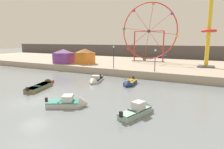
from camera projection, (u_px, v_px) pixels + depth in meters
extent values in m
plane|color=slate|center=(34.00, 101.00, 19.61)|extent=(240.00, 240.00, 0.00)
cube|color=tan|center=(137.00, 65.00, 44.06)|extent=(110.00, 24.01, 1.18)
cube|color=#564C47|center=(164.00, 52.00, 65.55)|extent=(140.00, 3.00, 4.40)
cube|color=navy|center=(130.00, 83.00, 27.11)|extent=(1.54, 3.01, 0.53)
cube|color=gold|center=(130.00, 81.00, 27.07)|extent=(1.56, 2.99, 0.08)
cone|color=navy|center=(127.00, 85.00, 25.44)|extent=(1.22, 0.93, 1.13)
cube|color=black|center=(133.00, 78.00, 28.47)|extent=(0.26, 0.23, 0.44)
cube|color=gold|center=(131.00, 80.00, 27.39)|extent=(1.02, 0.29, 0.06)
cube|color=silver|center=(64.00, 104.00, 18.10)|extent=(3.32, 2.73, 0.51)
cube|color=#237566|center=(64.00, 101.00, 18.06)|extent=(3.30, 2.74, 0.08)
cone|color=silver|center=(84.00, 104.00, 18.12)|extent=(1.40, 1.62, 1.40)
cube|color=black|center=(46.00, 100.00, 18.02)|extent=(0.29, 0.31, 0.44)
cube|color=silver|center=(68.00, 98.00, 18.01)|extent=(1.35, 1.47, 0.54)
cube|color=#237566|center=(60.00, 101.00, 18.05)|extent=(0.75, 1.17, 0.06)
cube|color=#93BCAD|center=(135.00, 113.00, 15.77)|extent=(1.85, 3.44, 0.52)
cube|color=black|center=(135.00, 110.00, 15.73)|extent=(1.87, 3.41, 0.08)
cone|color=#93BCAD|center=(149.00, 107.00, 17.24)|extent=(1.17, 1.13, 0.96)
cube|color=black|center=(121.00, 114.00, 14.47)|extent=(0.28, 0.26, 0.44)
cube|color=silver|center=(138.00, 105.00, 15.96)|extent=(1.04, 1.17, 0.60)
cube|color=black|center=(132.00, 111.00, 15.43)|extent=(0.87, 0.38, 0.06)
cube|color=silver|center=(97.00, 80.00, 29.34)|extent=(2.26, 3.80, 0.40)
cube|color=navy|center=(97.00, 79.00, 29.32)|extent=(2.27, 3.77, 0.08)
cone|color=silver|center=(92.00, 83.00, 27.16)|extent=(1.46, 1.29, 1.23)
cube|color=black|center=(100.00, 76.00, 31.11)|extent=(0.29, 0.26, 0.44)
cube|color=silver|center=(96.00, 77.00, 28.83)|extent=(1.30, 1.33, 0.55)
cube|color=navy|center=(97.00, 78.00, 29.74)|extent=(1.10, 0.47, 0.06)
cube|color=olive|center=(39.00, 87.00, 24.41)|extent=(2.61, 4.74, 0.51)
cube|color=#237566|center=(39.00, 86.00, 24.37)|extent=(2.61, 4.71, 0.08)
cone|color=olive|center=(51.00, 82.00, 27.21)|extent=(1.54, 1.57, 1.22)
cube|color=black|center=(27.00, 89.00, 22.04)|extent=(0.29, 0.26, 0.44)
cube|color=#237566|center=(36.00, 86.00, 23.80)|extent=(1.09, 0.48, 0.06)
torus|color=red|center=(149.00, 31.00, 44.94)|extent=(12.94, 0.24, 12.94)
cylinder|color=#38383D|center=(149.00, 31.00, 44.94)|extent=(0.70, 0.50, 0.70)
cylinder|color=red|center=(138.00, 40.00, 46.45)|extent=(5.11, 0.08, 3.89)
cube|color=red|center=(128.00, 49.00, 48.01)|extent=(0.56, 0.48, 0.44)
cylinder|color=red|center=(147.00, 45.00, 45.68)|extent=(0.95, 0.08, 6.30)
cube|color=#33934C|center=(144.00, 59.00, 46.48)|extent=(0.56, 0.48, 0.44)
cylinder|color=red|center=(157.00, 42.00, 44.48)|extent=(3.89, 0.08, 5.11)
cube|color=#3356B7|center=(165.00, 55.00, 44.06)|extent=(0.56, 0.48, 0.44)
cylinder|color=red|center=(162.00, 33.00, 43.54)|extent=(6.30, 0.08, 0.95)
cube|color=yellow|center=(177.00, 36.00, 42.19)|extent=(0.56, 0.48, 0.44)
cylinder|color=red|center=(160.00, 22.00, 43.42)|extent=(5.11, 0.08, 3.89)
cube|color=purple|center=(172.00, 14.00, 41.95)|extent=(0.56, 0.48, 0.44)
cylinder|color=red|center=(151.00, 17.00, 44.19)|extent=(0.95, 0.08, 6.30)
cube|color=orange|center=(154.00, 3.00, 43.49)|extent=(0.56, 0.48, 0.44)
cylinder|color=red|center=(141.00, 20.00, 45.40)|extent=(3.89, 0.08, 5.11)
cube|color=red|center=(134.00, 11.00, 45.90)|extent=(0.56, 0.48, 0.44)
cylinder|color=red|center=(136.00, 30.00, 46.33)|extent=(6.30, 0.08, 0.95)
cube|color=#33934C|center=(124.00, 29.00, 47.78)|extent=(0.56, 0.48, 0.44)
cylinder|color=red|center=(134.00, 46.00, 47.17)|extent=(0.28, 0.28, 6.95)
cylinder|color=red|center=(163.00, 47.00, 43.90)|extent=(0.28, 0.28, 6.95)
cylinder|color=red|center=(149.00, 31.00, 44.94)|extent=(6.98, 0.18, 0.18)
cube|color=#4C4C51|center=(148.00, 61.00, 46.12)|extent=(7.78, 1.20, 0.08)
cylinder|color=gold|center=(209.00, 28.00, 34.86)|extent=(0.70, 0.70, 13.97)
torus|color=red|center=(209.00, 31.00, 34.94)|extent=(2.64, 2.64, 0.44)
cube|color=#4C4C51|center=(206.00, 66.00, 36.04)|extent=(2.80, 2.80, 0.24)
cube|color=orange|center=(85.00, 58.00, 41.24)|extent=(3.22, 3.12, 2.37)
pyramid|color=brown|center=(85.00, 51.00, 40.97)|extent=(3.54, 3.43, 0.80)
cube|color=purple|center=(64.00, 58.00, 42.07)|extent=(3.83, 3.28, 2.24)
pyramid|color=#462156|center=(64.00, 51.00, 41.81)|extent=(4.21, 3.61, 0.80)
cylinder|color=#2D2D33|center=(155.00, 61.00, 30.64)|extent=(0.12, 0.12, 3.18)
sphere|color=#F2EACC|center=(155.00, 50.00, 30.35)|extent=(0.32, 0.32, 0.32)
cylinder|color=#2D2D33|center=(114.00, 58.00, 34.01)|extent=(0.12, 0.12, 3.63)
sphere|color=#F2EACC|center=(114.00, 47.00, 33.67)|extent=(0.32, 0.32, 0.32)
sphere|color=red|center=(53.00, 81.00, 28.15)|extent=(0.44, 0.44, 0.44)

